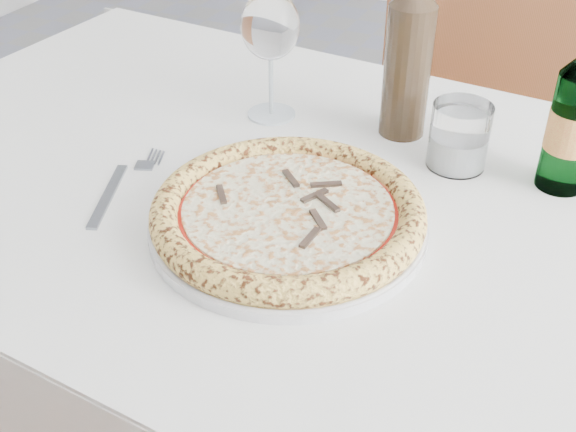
# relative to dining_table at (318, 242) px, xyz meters

# --- Properties ---
(dining_table) EXTENTS (1.50, 0.96, 0.76)m
(dining_table) POSITION_rel_dining_table_xyz_m (0.00, 0.00, 0.00)
(dining_table) COLOR brown
(dining_table) RESTS_ON floor
(chair_far) EXTENTS (0.45, 0.45, 0.93)m
(chair_far) POSITION_rel_dining_table_xyz_m (0.03, 0.74, -0.13)
(chair_far) COLOR brown
(chair_far) RESTS_ON floor
(plate) EXTENTS (0.34, 0.34, 0.02)m
(plate) POSITION_rel_dining_table_xyz_m (-0.00, -0.10, 0.10)
(plate) COLOR silver
(plate) RESTS_ON dining_table
(pizza) EXTENTS (0.34, 0.34, 0.03)m
(pizza) POSITION_rel_dining_table_xyz_m (-0.00, -0.10, 0.12)
(pizza) COLOR tan
(pizza) RESTS_ON plate
(fork) EXTENTS (0.07, 0.21, 0.00)m
(fork) POSITION_rel_dining_table_xyz_m (-0.25, -0.11, 0.09)
(fork) COLOR gray
(fork) RESTS_ON dining_table
(wine_glass) EXTENTS (0.09, 0.09, 0.20)m
(wine_glass) POSITION_rel_dining_table_xyz_m (-0.15, 0.17, 0.23)
(wine_glass) COLOR silver
(wine_glass) RESTS_ON dining_table
(tumbler) EXTENTS (0.08, 0.08, 0.09)m
(tumbler) POSITION_rel_dining_table_xyz_m (0.15, 0.14, 0.13)
(tumbler) COLOR white
(tumbler) RESTS_ON dining_table
(beer_bottle) EXTENTS (0.06, 0.06, 0.25)m
(beer_bottle) POSITION_rel_dining_table_xyz_m (0.29, 0.15, 0.19)
(beer_bottle) COLOR #256033
(beer_bottle) RESTS_ON dining_table
(wine_bottle) EXTENTS (0.07, 0.07, 0.28)m
(wine_bottle) POSITION_rel_dining_table_xyz_m (0.05, 0.20, 0.21)
(wine_bottle) COLOR black
(wine_bottle) RESTS_ON dining_table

